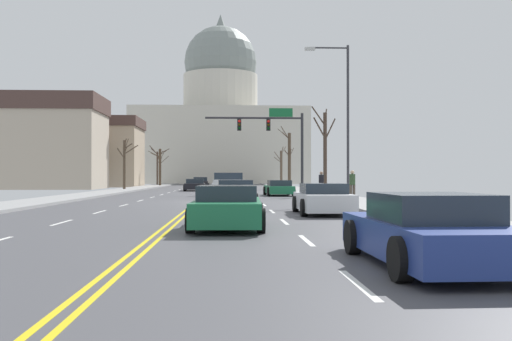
% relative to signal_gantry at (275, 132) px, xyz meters
% --- Properties ---
extents(ground, '(20.00, 180.00, 0.20)m').
position_rel_signal_gantry_xyz_m(ground, '(-5.39, -13.61, -4.92)').
color(ground, '#48484D').
extents(signal_gantry, '(7.91, 0.41, 6.77)m').
position_rel_signal_gantry_xyz_m(signal_gantry, '(0.00, 0.00, 0.00)').
color(signal_gantry, '#28282D').
rests_on(signal_gantry, ground).
extents(street_lamp_right, '(2.43, 0.24, 8.45)m').
position_rel_signal_gantry_xyz_m(street_lamp_right, '(2.51, -14.81, 0.18)').
color(street_lamp_right, '#333338').
rests_on(street_lamp_right, ground).
extents(capitol_building, '(31.97, 23.18, 32.82)m').
position_rel_signal_gantry_xyz_m(capitol_building, '(-5.39, 64.39, 6.16)').
color(capitol_building, beige).
rests_on(capitol_building, ground).
extents(sedan_near_00, '(2.13, 4.69, 1.14)m').
position_rel_signal_gantry_xyz_m(sedan_near_00, '(0.02, -3.59, -4.41)').
color(sedan_near_00, '#1E7247').
rests_on(sedan_near_00, ground).
extents(pickup_truck_near_01, '(2.20, 5.52, 1.65)m').
position_rel_signal_gantry_xyz_m(pickup_truck_near_01, '(-3.70, -10.06, -4.20)').
color(pickup_truck_near_01, '#ADB2B7').
rests_on(pickup_truck_near_01, ground).
extents(sedan_near_02, '(2.16, 4.31, 1.26)m').
position_rel_signal_gantry_xyz_m(sedan_near_02, '(-3.37, -17.46, -4.36)').
color(sedan_near_02, '#9EA3A8').
rests_on(sedan_near_02, ground).
extents(sedan_near_03, '(2.06, 4.42, 1.18)m').
position_rel_signal_gantry_xyz_m(sedan_near_03, '(-0.04, -23.72, -4.38)').
color(sedan_near_03, silver).
rests_on(sedan_near_03, ground).
extents(sedan_near_04, '(2.15, 4.71, 1.20)m').
position_rel_signal_gantry_xyz_m(sedan_near_04, '(-3.68, -29.39, -4.37)').
color(sedan_near_04, '#1E7247').
rests_on(sedan_near_04, ground).
extents(sedan_near_05, '(2.09, 4.58, 1.19)m').
position_rel_signal_gantry_xyz_m(sedan_near_05, '(-0.38, -36.20, -4.39)').
color(sedan_near_05, navy).
rests_on(sedan_near_05, ground).
extents(sedan_oncoming_00, '(2.24, 4.72, 1.15)m').
position_rel_signal_gantry_xyz_m(sedan_oncoming_00, '(-6.99, 9.95, -4.39)').
color(sedan_oncoming_00, black).
rests_on(sedan_oncoming_00, ground).
extents(sedan_oncoming_01, '(2.04, 4.27, 1.30)m').
position_rel_signal_gantry_xyz_m(sedan_oncoming_01, '(-6.96, 19.68, -4.33)').
color(sedan_oncoming_01, black).
rests_on(sedan_oncoming_01, ground).
extents(flank_building_00, '(10.34, 9.07, 8.99)m').
position_rel_signal_gantry_xyz_m(flank_building_00, '(-20.44, 29.83, -0.40)').
color(flank_building_00, tan).
rests_on(flank_building_00, ground).
extents(flank_building_01, '(9.85, 8.88, 10.31)m').
position_rel_signal_gantry_xyz_m(flank_building_01, '(-22.69, 18.31, 0.27)').
color(flank_building_01, '#B2A38E').
rests_on(flank_building_01, ground).
extents(bare_tree_00, '(1.73, 1.44, 5.39)m').
position_rel_signal_gantry_xyz_m(bare_tree_00, '(3.48, 32.52, -2.29)').
color(bare_tree_00, brown).
rests_on(bare_tree_00, ground).
extents(bare_tree_01, '(1.86, 1.56, 5.01)m').
position_rel_signal_gantry_xyz_m(bare_tree_01, '(-14.16, 11.97, -2.07)').
color(bare_tree_01, '#4C3D2D').
rests_on(bare_tree_01, ground).
extents(bare_tree_02, '(1.75, 2.27, 6.85)m').
position_rel_signal_gantry_xyz_m(bare_tree_02, '(3.08, 18.02, -1.59)').
color(bare_tree_02, '#4C3D2D').
rests_on(bare_tree_02, ground).
extents(bare_tree_03, '(2.52, 2.62, 5.74)m').
position_rel_signal_gantry_xyz_m(bare_tree_03, '(-14.27, 38.48, -1.86)').
color(bare_tree_03, '#423328').
rests_on(bare_tree_03, ground).
extents(bare_tree_04, '(1.92, 1.42, 6.52)m').
position_rel_signal_gantry_xyz_m(bare_tree_04, '(3.38, -4.00, -1.52)').
color(bare_tree_04, '#423328').
rests_on(bare_tree_04, ground).
extents(bare_tree_05, '(2.87, 1.37, 5.11)m').
position_rel_signal_gantry_xyz_m(bare_tree_05, '(-13.20, 33.03, -2.18)').
color(bare_tree_05, '#4C3D2D').
rests_on(bare_tree_05, ground).
extents(pedestrian_00, '(0.35, 0.34, 1.64)m').
position_rel_signal_gantry_xyz_m(pedestrian_00, '(3.54, -12.59, -3.89)').
color(pedestrian_00, '#4C4238').
rests_on(pedestrian_00, ground).
extents(pedestrian_01, '(0.35, 0.34, 1.61)m').
position_rel_signal_gantry_xyz_m(pedestrian_01, '(2.40, -8.35, -3.91)').
color(pedestrian_01, black).
rests_on(pedestrian_01, ground).
extents(bicycle_parked, '(0.12, 1.77, 0.85)m').
position_rel_signal_gantry_xyz_m(bicycle_parked, '(3.36, -10.19, -4.46)').
color(bicycle_parked, black).
rests_on(bicycle_parked, ground).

